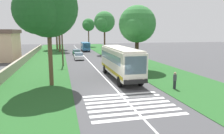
% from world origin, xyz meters
% --- Properties ---
extents(ground, '(160.00, 160.00, 0.00)m').
position_xyz_m(ground, '(0.00, 0.00, 0.00)').
color(ground, '#424244').
extents(grass_verge_left, '(120.00, 8.00, 0.04)m').
position_xyz_m(grass_verge_left, '(15.00, 8.20, 0.02)').
color(grass_verge_left, '#235623').
rests_on(grass_verge_left, ground).
extents(grass_verge_right, '(120.00, 8.00, 0.04)m').
position_xyz_m(grass_verge_right, '(15.00, -8.20, 0.02)').
color(grass_verge_right, '#235623').
rests_on(grass_verge_right, ground).
extents(centre_line, '(110.00, 0.16, 0.01)m').
position_xyz_m(centre_line, '(15.00, 0.00, 0.00)').
color(centre_line, silver).
rests_on(centre_line, ground).
extents(coach_bus, '(11.16, 2.62, 3.73)m').
position_xyz_m(coach_bus, '(5.09, -1.80, 2.15)').
color(coach_bus, silver).
rests_on(coach_bus, ground).
extents(zebra_crossing, '(5.85, 6.80, 0.01)m').
position_xyz_m(zebra_crossing, '(-4.12, 0.00, 0.00)').
color(zebra_crossing, silver).
rests_on(zebra_crossing, ground).
extents(trailing_car_0, '(4.30, 1.78, 1.43)m').
position_xyz_m(trailing_car_0, '(23.84, 1.68, 0.67)').
color(trailing_car_0, silver).
rests_on(trailing_car_0, ground).
extents(trailing_car_1, '(4.30, 1.78, 1.43)m').
position_xyz_m(trailing_car_1, '(31.98, 1.51, 0.67)').
color(trailing_car_1, '#145933').
rests_on(trailing_car_1, ground).
extents(trailing_minibus_0, '(6.00, 2.14, 2.53)m').
position_xyz_m(trailing_minibus_0, '(42.12, -1.74, 1.55)').
color(trailing_minibus_0, teal).
rests_on(trailing_minibus_0, ground).
extents(roadside_tree_left_0, '(7.02, 5.80, 11.23)m').
position_xyz_m(roadside_tree_left_0, '(42.05, 5.61, 8.18)').
color(roadside_tree_left_0, brown).
rests_on(roadside_tree_left_0, grass_verge_left).
extents(roadside_tree_left_1, '(7.40, 6.12, 10.98)m').
position_xyz_m(roadside_tree_left_1, '(3.39, 6.40, 7.82)').
color(roadside_tree_left_1, brown).
rests_on(roadside_tree_left_1, grass_verge_left).
extents(roadside_tree_left_2, '(8.89, 7.18, 12.11)m').
position_xyz_m(roadside_tree_left_2, '(50.25, 6.56, 8.38)').
color(roadside_tree_left_2, brown).
rests_on(roadside_tree_left_2, grass_verge_left).
extents(roadside_tree_right_0, '(6.28, 5.41, 9.36)m').
position_xyz_m(roadside_tree_right_0, '(10.67, -5.79, 6.54)').
color(roadside_tree_right_0, '#3D2D1E').
rests_on(roadside_tree_right_0, grass_verge_right).
extents(roadside_tree_right_1, '(5.97, 5.14, 10.52)m').
position_xyz_m(roadside_tree_right_1, '(33.20, -5.48, 7.84)').
color(roadside_tree_right_1, '#4C3826').
rests_on(roadside_tree_right_1, grass_verge_right).
extents(roadside_tree_right_2, '(5.63, 4.65, 10.36)m').
position_xyz_m(roadside_tree_right_2, '(61.02, -5.01, 7.92)').
color(roadside_tree_right_2, '#4C3826').
rests_on(roadside_tree_right_2, grass_verge_right).
extents(utility_pole, '(0.24, 1.40, 7.50)m').
position_xyz_m(utility_pole, '(16.49, 4.87, 3.93)').
color(utility_pole, '#473828').
rests_on(utility_pole, grass_verge_left).
extents(roadside_wall, '(70.00, 0.40, 1.29)m').
position_xyz_m(roadside_wall, '(20.00, 11.60, 0.69)').
color(roadside_wall, '#9E937F').
rests_on(roadside_wall, grass_verge_left).
extents(pedestrian, '(0.34, 0.34, 1.69)m').
position_xyz_m(pedestrian, '(-0.98, -5.67, 0.91)').
color(pedestrian, '#26262D').
rests_on(pedestrian, grass_verge_right).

